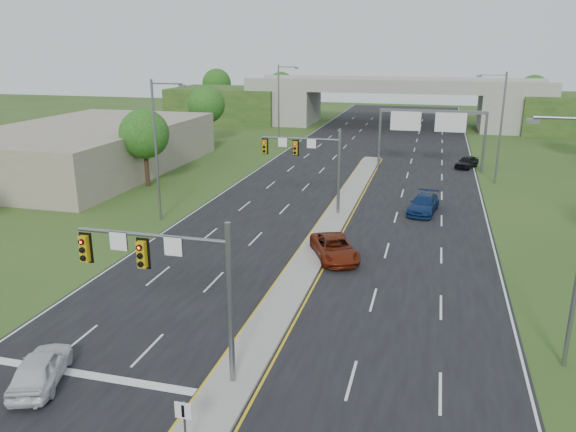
% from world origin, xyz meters
% --- Properties ---
extents(ground, '(240.00, 240.00, 0.00)m').
position_xyz_m(ground, '(0.00, 0.00, 0.00)').
color(ground, '#294719').
rests_on(ground, ground).
extents(road, '(24.00, 160.00, 0.02)m').
position_xyz_m(road, '(0.00, 35.00, 0.01)').
color(road, black).
rests_on(road, ground).
extents(median, '(2.00, 54.00, 0.16)m').
position_xyz_m(median, '(0.00, 23.00, 0.10)').
color(median, gray).
rests_on(median, road).
extents(lane_markings, '(23.72, 160.00, 0.01)m').
position_xyz_m(lane_markings, '(-0.60, 28.91, 0.02)').
color(lane_markings, gold).
rests_on(lane_markings, road).
extents(signal_mast_near, '(6.62, 0.60, 7.00)m').
position_xyz_m(signal_mast_near, '(-2.26, -0.07, 4.73)').
color(signal_mast_near, slate).
rests_on(signal_mast_near, ground).
extents(signal_mast_far, '(6.62, 0.60, 7.00)m').
position_xyz_m(signal_mast_far, '(-2.26, 24.93, 4.73)').
color(signal_mast_far, slate).
rests_on(signal_mast_far, ground).
extents(keep_right_sign, '(0.60, 0.13, 2.20)m').
position_xyz_m(keep_right_sign, '(0.00, -4.53, 1.52)').
color(keep_right_sign, slate).
rests_on(keep_right_sign, ground).
extents(sign_gantry, '(11.58, 0.44, 6.67)m').
position_xyz_m(sign_gantry, '(6.68, 44.92, 5.24)').
color(sign_gantry, slate).
rests_on(sign_gantry, ground).
extents(overpass, '(80.00, 14.00, 8.10)m').
position_xyz_m(overpass, '(0.00, 80.00, 3.55)').
color(overpass, gray).
rests_on(overpass, ground).
extents(lightpole_l_mid, '(2.85, 0.25, 11.00)m').
position_xyz_m(lightpole_l_mid, '(-13.30, 20.00, 6.10)').
color(lightpole_l_mid, slate).
rests_on(lightpole_l_mid, ground).
extents(lightpole_l_far, '(2.85, 0.25, 11.00)m').
position_xyz_m(lightpole_l_far, '(-13.30, 55.00, 6.10)').
color(lightpole_l_far, slate).
rests_on(lightpole_l_far, ground).
extents(lightpole_r_far, '(2.85, 0.25, 11.00)m').
position_xyz_m(lightpole_r_far, '(13.30, 40.00, 6.10)').
color(lightpole_r_far, slate).
rests_on(lightpole_r_far, ground).
extents(tree_l_near, '(4.80, 4.80, 7.60)m').
position_xyz_m(tree_l_near, '(-20.00, 30.00, 5.18)').
color(tree_l_near, '#382316').
rests_on(tree_l_near, ground).
extents(tree_l_mid, '(5.20, 5.20, 8.12)m').
position_xyz_m(tree_l_mid, '(-24.00, 55.00, 5.51)').
color(tree_l_mid, '#382316').
rests_on(tree_l_mid, ground).
extents(tree_back_a, '(6.00, 6.00, 8.85)m').
position_xyz_m(tree_back_a, '(-38.00, 94.00, 5.84)').
color(tree_back_a, '#382316').
rests_on(tree_back_a, ground).
extents(tree_back_b, '(5.60, 5.60, 8.32)m').
position_xyz_m(tree_back_b, '(-24.00, 94.00, 5.51)').
color(tree_back_b, '#382316').
rests_on(tree_back_b, ground).
extents(tree_back_c, '(5.60, 5.60, 8.32)m').
position_xyz_m(tree_back_c, '(24.00, 94.00, 5.51)').
color(tree_back_c, '#382316').
rests_on(tree_back_c, ground).
extents(commercial_building, '(18.00, 30.00, 5.00)m').
position_xyz_m(commercial_building, '(-30.00, 35.00, 2.50)').
color(commercial_building, gray).
rests_on(commercial_building, ground).
extents(car_white, '(2.98, 4.49, 1.42)m').
position_xyz_m(car_white, '(-7.63, -2.00, 0.73)').
color(car_white, silver).
rests_on(car_white, road).
extents(car_far_a, '(4.35, 5.75, 1.45)m').
position_xyz_m(car_far_a, '(1.50, 15.13, 0.75)').
color(car_far_a, '#641B0A').
rests_on(car_far_a, road).
extents(car_far_b, '(2.77, 5.32, 1.47)m').
position_xyz_m(car_far_b, '(6.79, 27.42, 0.76)').
color(car_far_b, '#0D2250').
rests_on(car_far_b, road).
extents(car_far_c, '(3.06, 4.32, 1.37)m').
position_xyz_m(car_far_c, '(11.00, 47.09, 0.70)').
color(car_far_c, black).
rests_on(car_far_c, road).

